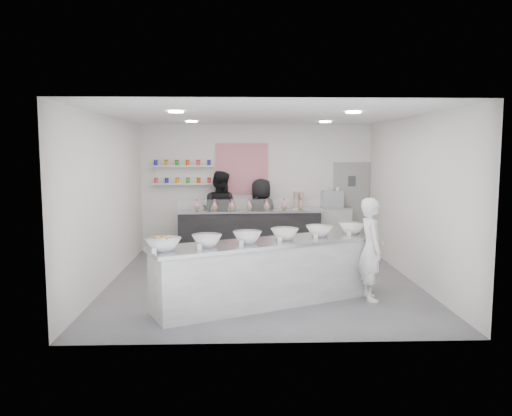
{
  "coord_description": "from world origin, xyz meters",
  "views": [
    {
      "loc": [
        -0.41,
        -8.95,
        2.37
      ],
      "look_at": [
        -0.1,
        0.4,
        1.3
      ],
      "focal_mm": 35.0,
      "sensor_mm": 36.0,
      "label": 1
    }
  ],
  "objects_px": {
    "back_bar": "(249,232)",
    "espresso_ledge": "(321,229)",
    "staff_left": "(220,212)",
    "espresso_machine": "(332,199)",
    "staff_right": "(261,215)",
    "prep_counter": "(266,273)",
    "woman_prep": "(371,249)"
  },
  "relations": [
    {
      "from": "back_bar",
      "to": "espresso_ledge",
      "type": "height_order",
      "value": "espresso_ledge"
    },
    {
      "from": "staff_left",
      "to": "espresso_ledge",
      "type": "bearing_deg",
      "value": -152.76
    },
    {
      "from": "espresso_machine",
      "to": "staff_right",
      "type": "height_order",
      "value": "staff_right"
    },
    {
      "from": "prep_counter",
      "to": "woman_prep",
      "type": "bearing_deg",
      "value": -19.15
    },
    {
      "from": "espresso_machine",
      "to": "staff_left",
      "type": "height_order",
      "value": "staff_left"
    },
    {
      "from": "staff_left",
      "to": "staff_right",
      "type": "distance_m",
      "value": 0.98
    },
    {
      "from": "espresso_ledge",
      "to": "espresso_machine",
      "type": "bearing_deg",
      "value": 0.0
    },
    {
      "from": "back_bar",
      "to": "woman_prep",
      "type": "height_order",
      "value": "woman_prep"
    },
    {
      "from": "espresso_machine",
      "to": "staff_left",
      "type": "distance_m",
      "value": 2.68
    },
    {
      "from": "woman_prep",
      "to": "staff_left",
      "type": "xyz_separation_m",
      "value": [
        -2.55,
        3.91,
        0.13
      ]
    },
    {
      "from": "espresso_ledge",
      "to": "staff_left",
      "type": "relative_size",
      "value": 0.74
    },
    {
      "from": "staff_left",
      "to": "espresso_machine",
      "type": "bearing_deg",
      "value": -152.99
    },
    {
      "from": "staff_right",
      "to": "espresso_ledge",
      "type": "bearing_deg",
      "value": 159.75
    },
    {
      "from": "back_bar",
      "to": "staff_left",
      "type": "xyz_separation_m",
      "value": [
        -0.69,
        0.25,
        0.44
      ]
    },
    {
      "from": "espresso_machine",
      "to": "woman_prep",
      "type": "bearing_deg",
      "value": -91.7
    },
    {
      "from": "staff_left",
      "to": "staff_right",
      "type": "height_order",
      "value": "staff_left"
    },
    {
      "from": "espresso_machine",
      "to": "staff_right",
      "type": "xyz_separation_m",
      "value": [
        -1.69,
        -0.1,
        -0.37
      ]
    },
    {
      "from": "back_bar",
      "to": "staff_left",
      "type": "height_order",
      "value": "staff_left"
    },
    {
      "from": "staff_right",
      "to": "woman_prep",
      "type": "bearing_deg",
      "value": 87.6
    },
    {
      "from": "staff_left",
      "to": "prep_counter",
      "type": "bearing_deg",
      "value": 126.89
    },
    {
      "from": "espresso_ledge",
      "to": "staff_right",
      "type": "height_order",
      "value": "staff_right"
    },
    {
      "from": "espresso_ledge",
      "to": "espresso_machine",
      "type": "height_order",
      "value": "espresso_machine"
    },
    {
      "from": "prep_counter",
      "to": "espresso_ledge",
      "type": "distance_m",
      "value": 4.45
    },
    {
      "from": "espresso_ledge",
      "to": "woman_prep",
      "type": "height_order",
      "value": "woman_prep"
    },
    {
      "from": "back_bar",
      "to": "espresso_machine",
      "type": "xyz_separation_m",
      "value": [
        1.98,
        0.35,
        0.72
      ]
    },
    {
      "from": "back_bar",
      "to": "staff_left",
      "type": "bearing_deg",
      "value": 157.36
    },
    {
      "from": "espresso_machine",
      "to": "staff_left",
      "type": "xyz_separation_m",
      "value": [
        -2.67,
        -0.1,
        -0.28
      ]
    },
    {
      "from": "prep_counter",
      "to": "espresso_machine",
      "type": "height_order",
      "value": "espresso_machine"
    },
    {
      "from": "espresso_ledge",
      "to": "woman_prep",
      "type": "distance_m",
      "value": 4.03
    },
    {
      "from": "back_bar",
      "to": "prep_counter",
      "type": "bearing_deg",
      "value": -90.0
    },
    {
      "from": "prep_counter",
      "to": "woman_prep",
      "type": "relative_size",
      "value": 2.21
    },
    {
      "from": "woman_prep",
      "to": "staff_left",
      "type": "height_order",
      "value": "staff_left"
    }
  ]
}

